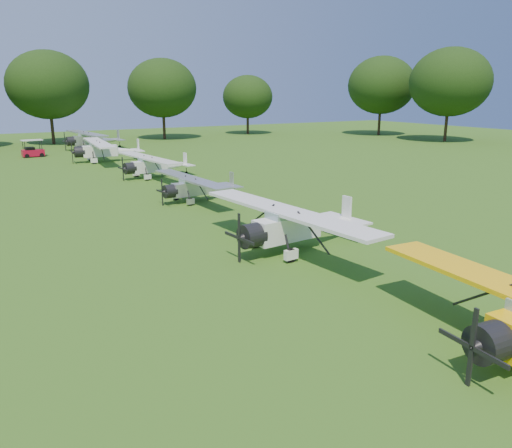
{
  "coord_description": "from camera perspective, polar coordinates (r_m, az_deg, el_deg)",
  "views": [
    {
      "loc": [
        -12.92,
        -19.92,
        7.29
      ],
      "look_at": [
        -1.88,
        -0.77,
        1.4
      ],
      "focal_mm": 35.0,
      "sensor_mm": 36.0,
      "label": 1
    }
  ],
  "objects": [
    {
      "name": "golf_cart",
      "position": [
        63.08,
        -24.19,
        7.59
      ],
      "size": [
        2.41,
        1.62,
        1.95
      ],
      "rotation": [
        0.0,
        0.0,
        0.09
      ],
      "color": "#B40C29",
      "rests_on": "ground"
    },
    {
      "name": "tree_belt",
      "position": [
        25.99,
        9.84,
        16.34
      ],
      "size": [
        137.36,
        130.27,
        14.52
      ],
      "color": "black",
      "rests_on": "ground"
    },
    {
      "name": "aircraft_3",
      "position": [
        23.54,
        4.57,
        0.13
      ],
      "size": [
        7.11,
        11.32,
        2.22
      ],
      "rotation": [
        0.0,
        0.0,
        0.11
      ],
      "color": "white",
      "rests_on": "ground"
    },
    {
      "name": "aircraft_6",
      "position": [
        56.1,
        -16.86,
        8.22
      ],
      "size": [
        7.4,
        11.79,
        2.32
      ],
      "rotation": [
        0.0,
        0.0,
        -0.07
      ],
      "color": "white",
      "rests_on": "ground"
    },
    {
      "name": "aircraft_5",
      "position": [
        44.61,
        -11.54,
        6.73
      ],
      "size": [
        6.37,
        10.12,
        1.99
      ],
      "rotation": [
        0.0,
        0.0,
        0.12
      ],
      "color": "white",
      "rests_on": "ground"
    },
    {
      "name": "aircraft_4",
      "position": [
        34.36,
        -6.7,
        4.36
      ],
      "size": [
        5.73,
        9.14,
        1.8
      ],
      "rotation": [
        0.0,
        0.0,
        0.08
      ],
      "color": "silver",
      "rests_on": "ground"
    },
    {
      "name": "ground",
      "position": [
        24.84,
        2.89,
        -2.17
      ],
      "size": [
        160.0,
        160.0,
        0.0
      ],
      "primitive_type": "plane",
      "color": "#275615",
      "rests_on": "ground"
    },
    {
      "name": "aircraft_7",
      "position": [
        68.97,
        -18.26,
        9.27
      ],
      "size": [
        7.53,
        11.97,
        2.35
      ],
      "rotation": [
        0.0,
        0.0,
        0.11
      ],
      "color": "silver",
      "rests_on": "ground"
    }
  ]
}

